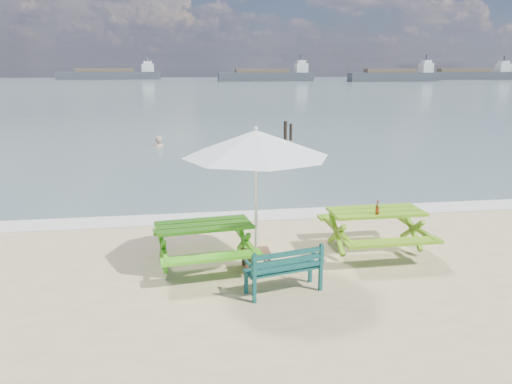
{
  "coord_description": "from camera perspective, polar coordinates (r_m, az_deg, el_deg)",
  "views": [
    {
      "loc": [
        -1.58,
        -6.85,
        3.51
      ],
      "look_at": [
        -0.07,
        3.0,
        1.0
      ],
      "focal_mm": 35.0,
      "sensor_mm": 36.0,
      "label": 1
    }
  ],
  "objects": [
    {
      "name": "swimmer",
      "position": [
        23.21,
        -11.06,
        4.08
      ],
      "size": [
        0.77,
        0.64,
        1.82
      ],
      "color": "tan",
      "rests_on": "ground"
    },
    {
      "name": "patio_umbrella",
      "position": [
        8.4,
        -0.0,
        5.57
      ],
      "size": [
        2.53,
        2.53,
        2.49
      ],
      "color": "silver",
      "rests_on": "ground"
    },
    {
      "name": "park_bench",
      "position": [
        8.09,
        3.15,
        -9.79
      ],
      "size": [
        1.29,
        0.69,
        0.76
      ],
      "color": "#104441",
      "rests_on": "ground"
    },
    {
      "name": "mooring_pilings",
      "position": [
        24.17,
        3.63,
        6.64
      ],
      "size": [
        0.56,
        0.76,
        1.21
      ],
      "color": "black",
      "rests_on": "ground"
    },
    {
      "name": "picnic_table_left",
      "position": [
        9.05,
        -5.95,
        -6.14
      ],
      "size": [
        1.89,
        2.06,
        0.8
      ],
      "color": "#42A418",
      "rests_on": "ground"
    },
    {
      "name": "cargo_ships",
      "position": [
        137.63,
        13.22,
        12.82
      ],
      "size": [
        171.44,
        35.6,
        4.4
      ],
      "color": "#3A3E44",
      "rests_on": "ground"
    },
    {
      "name": "picnic_table_right",
      "position": [
        9.95,
        13.44,
        -4.44
      ],
      "size": [
        1.79,
        1.99,
        0.84
      ],
      "color": "#629917",
      "rests_on": "ground"
    },
    {
      "name": "foam_strip",
      "position": [
        12.08,
        -0.81,
        -2.72
      ],
      "size": [
        22.0,
        0.9,
        0.01
      ],
      "primitive_type": "cube",
      "color": "silver",
      "rests_on": "ground"
    },
    {
      "name": "sea",
      "position": [
        91.93,
        -7.9,
        11.83
      ],
      "size": [
        300.0,
        300.0,
        0.0
      ],
      "primitive_type": "plane",
      "color": "slate",
      "rests_on": "ground"
    },
    {
      "name": "side_table",
      "position": [
        8.95,
        -0.0,
        -7.77
      ],
      "size": [
        0.51,
        0.51,
        0.33
      ],
      "color": "brown",
      "rests_on": "ground"
    },
    {
      "name": "beer_bottle",
      "position": [
        9.53,
        13.69,
        -1.98
      ],
      "size": [
        0.07,
        0.07,
        0.26
      ],
      "color": "brown",
      "rests_on": "picnic_table_right"
    }
  ]
}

